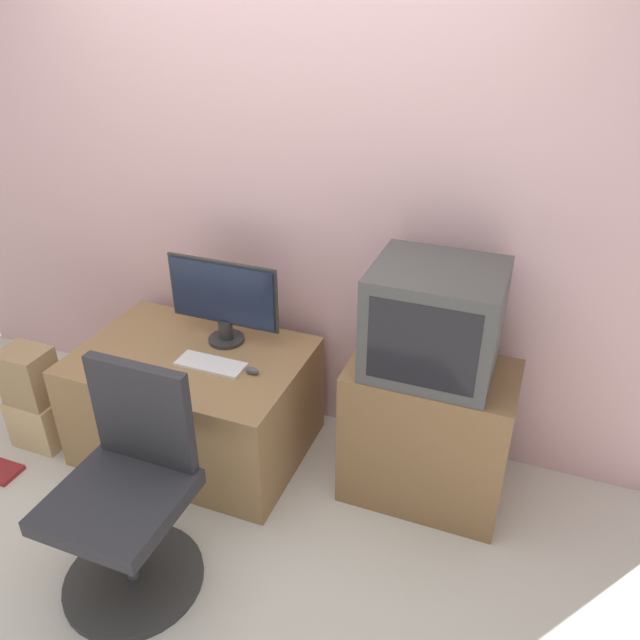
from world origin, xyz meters
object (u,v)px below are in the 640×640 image
object	(u,v)px
mouse	(252,371)
cardboard_box_lower	(41,420)
crt_tv	(435,320)
office_chair	(129,501)
keyboard	(211,364)
main_monitor	(223,299)

from	to	relation	value
mouse	cardboard_box_lower	size ratio (longest dim) A/B	0.25
crt_tv	office_chair	bearing A→B (deg)	-136.85
office_chair	cardboard_box_lower	world-z (taller)	office_chair
keyboard	crt_tv	size ratio (longest dim) A/B	0.62
keyboard	mouse	xyz separation A→B (m)	(0.22, 0.01, 0.01)
cardboard_box_lower	crt_tv	bearing A→B (deg)	11.33
cardboard_box_lower	keyboard	bearing A→B (deg)	13.35
crt_tv	cardboard_box_lower	bearing A→B (deg)	-168.67
main_monitor	mouse	world-z (taller)	main_monitor
mouse	crt_tv	size ratio (longest dim) A/B	0.13
crt_tv	keyboard	bearing A→B (deg)	-170.58
keyboard	office_chair	size ratio (longest dim) A/B	0.35
office_chair	cardboard_box_lower	distance (m)	1.15
main_monitor	crt_tv	world-z (taller)	crt_tv
keyboard	crt_tv	xyz separation A→B (m)	(1.02, 0.17, 0.36)
keyboard	office_chair	world-z (taller)	office_chair
crt_tv	cardboard_box_lower	world-z (taller)	crt_tv
office_chair	cardboard_box_lower	size ratio (longest dim) A/B	3.43
office_chair	main_monitor	bearing A→B (deg)	94.80
main_monitor	keyboard	world-z (taller)	main_monitor
keyboard	cardboard_box_lower	xyz separation A→B (m)	(-0.95, -0.23, -0.44)
keyboard	office_chair	xyz separation A→B (m)	(0.04, -0.75, -0.18)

